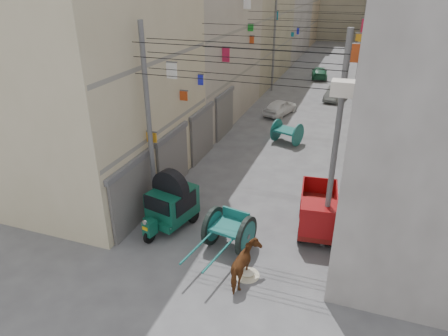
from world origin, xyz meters
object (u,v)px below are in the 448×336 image
at_px(tonga_cart, 229,230).
at_px(mini_truck, 318,216).
at_px(distant_car_grey, 335,93).
at_px(distant_car_green, 320,73).
at_px(auto_rickshaw, 171,202).
at_px(distant_car_white, 280,107).
at_px(feed_sack, 247,272).
at_px(second_cart, 287,132).
at_px(horse, 245,266).

xyz_separation_m(tonga_cart, mini_truck, (3.00, 2.05, 0.05)).
distance_m(distant_car_grey, distant_car_green, 7.97).
xyz_separation_m(mini_truck, distant_car_grey, (-1.14, 20.11, -0.28)).
height_order(auto_rickshaw, distant_car_white, auto_rickshaw).
bearing_deg(distant_car_green, feed_sack, 85.28).
bearing_deg(feed_sack, tonga_cart, 130.24).
xyz_separation_m(tonga_cart, distant_car_grey, (1.87, 22.15, -0.23)).
bearing_deg(second_cart, tonga_cart, -71.12).
bearing_deg(second_cart, mini_truck, -53.04).
bearing_deg(tonga_cart, second_cart, 100.05).
relative_size(tonga_cart, mini_truck, 1.08).
xyz_separation_m(second_cart, feed_sack, (1.14, -12.55, -0.61)).
bearing_deg(feed_sack, distant_car_white, 98.64).
bearing_deg(second_cart, horse, -66.18).
xyz_separation_m(mini_truck, feed_sack, (-1.91, -3.34, -0.71)).
distance_m(tonga_cart, mini_truck, 3.64).
bearing_deg(tonga_cart, auto_rickshaw, 176.27).
distance_m(second_cart, distant_car_grey, 11.06).
relative_size(tonga_cart, feed_sack, 6.39).
distance_m(mini_truck, distant_car_green, 27.96).
distance_m(tonga_cart, distant_car_green, 29.80).
bearing_deg(distant_car_white, horse, 114.86).
relative_size(mini_truck, second_cart, 1.68).
distance_m(auto_rickshaw, second_cart, 10.94).
xyz_separation_m(distant_car_grey, distant_car_green, (-2.27, 7.64, -0.02)).
xyz_separation_m(feed_sack, distant_car_grey, (0.78, 23.44, 0.43)).
bearing_deg(feed_sack, distant_car_green, 92.75).
relative_size(second_cart, distant_car_grey, 0.57).
distance_m(mini_truck, second_cart, 9.70).
bearing_deg(auto_rickshaw, horse, -18.27).
height_order(feed_sack, horse, horse).
bearing_deg(distant_car_green, distant_car_white, 77.04).
bearing_deg(distant_car_white, mini_truck, 123.84).
height_order(mini_truck, feed_sack, mini_truck).
bearing_deg(feed_sack, auto_rickshaw, 152.93).
height_order(auto_rickshaw, horse, auto_rickshaw).
height_order(tonga_cart, feed_sack, tonga_cart).
relative_size(horse, distant_car_green, 0.44).
bearing_deg(distant_car_green, horse, 85.31).
bearing_deg(distant_car_white, feed_sack, 114.92).
relative_size(feed_sack, distant_car_green, 0.15).
bearing_deg(horse, second_cart, -84.87).
height_order(auto_rickshaw, distant_car_green, auto_rickshaw).
bearing_deg(tonga_cart, feed_sack, -39.96).
distance_m(mini_truck, horse, 4.15).
bearing_deg(distant_car_grey, tonga_cart, -86.14).
distance_m(auto_rickshaw, tonga_cart, 2.80).
xyz_separation_m(mini_truck, horse, (-1.88, -3.70, -0.15)).
distance_m(feed_sack, horse, 0.67).
bearing_deg(second_cart, distant_car_green, 109.74).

